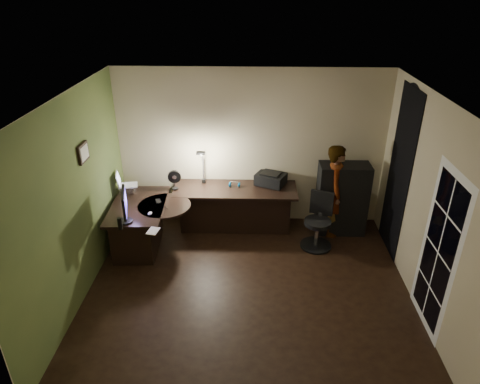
{
  "coord_description": "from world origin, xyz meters",
  "views": [
    {
      "loc": [
        0.05,
        -4.78,
        3.93
      ],
      "look_at": [
        -0.15,
        1.05,
        1.0
      ],
      "focal_mm": 32.0,
      "sensor_mm": 36.0,
      "label": 1
    }
  ],
  "objects_px": {
    "desk_right": "(235,209)",
    "office_chair": "(318,222)",
    "desk_left": "(141,226)",
    "cabinet": "(342,199)",
    "monitor": "(124,211)",
    "person": "(336,191)"
  },
  "relations": [
    {
      "from": "cabinet",
      "to": "person",
      "type": "xyz_separation_m",
      "value": [
        -0.13,
        -0.06,
        0.18
      ]
    },
    {
      "from": "monitor",
      "to": "office_chair",
      "type": "distance_m",
      "value": 2.99
    },
    {
      "from": "cabinet",
      "to": "monitor",
      "type": "height_order",
      "value": "cabinet"
    },
    {
      "from": "desk_right",
      "to": "monitor",
      "type": "xyz_separation_m",
      "value": [
        -1.54,
        -1.14,
        0.57
      ]
    },
    {
      "from": "desk_left",
      "to": "cabinet",
      "type": "height_order",
      "value": "cabinet"
    },
    {
      "from": "office_chair",
      "to": "person",
      "type": "bearing_deg",
      "value": 74.06
    },
    {
      "from": "monitor",
      "to": "office_chair",
      "type": "bearing_deg",
      "value": -2.97
    },
    {
      "from": "desk_right",
      "to": "office_chair",
      "type": "relative_size",
      "value": 2.27
    },
    {
      "from": "desk_left",
      "to": "desk_right",
      "type": "relative_size",
      "value": 0.65
    },
    {
      "from": "cabinet",
      "to": "monitor",
      "type": "distance_m",
      "value": 3.53
    },
    {
      "from": "monitor",
      "to": "person",
      "type": "bearing_deg",
      "value": 3.37
    },
    {
      "from": "desk_left",
      "to": "monitor",
      "type": "xyz_separation_m",
      "value": [
        -0.05,
        -0.53,
        0.57
      ]
    },
    {
      "from": "desk_left",
      "to": "person",
      "type": "bearing_deg",
      "value": 6.97
    },
    {
      "from": "desk_right",
      "to": "office_chair",
      "type": "xyz_separation_m",
      "value": [
        1.34,
        -0.52,
        0.07
      ]
    },
    {
      "from": "desk_right",
      "to": "monitor",
      "type": "bearing_deg",
      "value": -143.58
    },
    {
      "from": "monitor",
      "to": "cabinet",
      "type": "bearing_deg",
      "value": 3.56
    },
    {
      "from": "cabinet",
      "to": "person",
      "type": "height_order",
      "value": "person"
    },
    {
      "from": "cabinet",
      "to": "monitor",
      "type": "relative_size",
      "value": 2.35
    },
    {
      "from": "desk_right",
      "to": "cabinet",
      "type": "height_order",
      "value": "cabinet"
    },
    {
      "from": "monitor",
      "to": "office_chair",
      "type": "xyz_separation_m",
      "value": [
        2.88,
        0.62,
        -0.5
      ]
    },
    {
      "from": "desk_left",
      "to": "cabinet",
      "type": "bearing_deg",
      "value": 7.54
    },
    {
      "from": "cabinet",
      "to": "person",
      "type": "bearing_deg",
      "value": -157.25
    }
  ]
}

